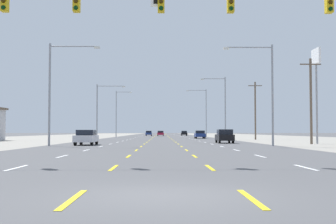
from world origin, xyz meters
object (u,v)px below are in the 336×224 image
object	(u,v)px
sedan_far_left_nearest	(86,137)
hatchback_far_right_near	(225,136)
sedan_far_right_farther	(184,133)
streetlight_right_row_0	(267,86)
streetlight_left_row_2	(118,111)
streetlight_right_row_2	(204,109)
sedan_inner_left_far	(149,133)
streetlight_left_row_0	(55,85)
streetlight_left_row_1	(100,107)
streetlight_right_row_1	(223,104)
pole_sign_right_row_1	(316,71)
sedan_center_turn_midfar	(161,133)
sedan_far_right_mid	(200,134)

from	to	relation	value
sedan_far_left_nearest	hatchback_far_right_near	size ratio (longest dim) A/B	1.15
sedan_far_left_nearest	sedan_far_right_farther	distance (m)	93.29
streetlight_right_row_0	streetlight_left_row_2	bearing A→B (deg)	107.96
sedan_far_left_nearest	streetlight_left_row_2	xyz separation A→B (m)	(-2.59, 57.39, 5.18)
streetlight_right_row_2	sedan_inner_left_far	bearing A→B (deg)	112.85
sedan_far_right_farther	streetlight_right_row_0	world-z (taller)	streetlight_right_row_0
hatchback_far_right_near	streetlight_left_row_0	distance (m)	19.93
sedan_inner_left_far	streetlight_right_row_0	distance (m)	92.91
sedan_far_left_nearest	streetlight_right_row_2	size ratio (longest dim) A/B	0.42
streetlight_left_row_2	streetlight_left_row_1	bearing A→B (deg)	-89.60
sedan_inner_left_far	sedan_far_right_farther	world-z (taller)	same
streetlight_right_row_1	streetlight_right_row_2	size ratio (longest dim) A/B	0.92
hatchback_far_right_near	sedan_inner_left_far	size ratio (longest dim) A/B	0.87
streetlight_right_row_0	streetlight_right_row_1	bearing A→B (deg)	89.79
pole_sign_right_row_1	streetlight_left_row_0	xyz separation A→B (m)	(-26.26, -6.92, -2.32)
sedan_inner_left_far	hatchback_far_right_near	bearing A→B (deg)	-82.52
hatchback_far_right_near	pole_sign_right_row_1	size ratio (longest dim) A/B	0.38
sedan_inner_left_far	streetlight_left_row_2	xyz separation A→B (m)	(-6.17, -31.73, 5.18)
sedan_far_left_nearest	hatchback_far_right_near	xyz separation A→B (m)	(14.37, 7.00, 0.03)
streetlight_left_row_0	streetlight_right_row_1	xyz separation A→B (m)	(19.39, 30.05, 0.25)
pole_sign_right_row_1	sedan_inner_left_far	bearing A→B (deg)	103.44
sedan_far_right_farther	pole_sign_right_row_1	bearing A→B (deg)	-83.71
sedan_center_turn_midfar	streetlight_right_row_0	size ratio (longest dim) A/B	0.49
sedan_far_left_nearest	streetlight_left_row_1	xyz separation A→B (m)	(-2.38, 27.34, 4.41)
sedan_far_left_nearest	sedan_far_right_farther	world-z (taller)	same
streetlight_right_row_2	streetlight_right_row_0	bearing A→B (deg)	-90.06
sedan_far_right_mid	streetlight_right_row_2	size ratio (longest dim) A/B	0.42
streetlight_left_row_2	sedan_inner_left_far	bearing A→B (deg)	79.00
streetlight_right_row_1	sedan_far_right_mid	bearing A→B (deg)	103.24
streetlight_left_row_0	sedan_far_left_nearest	bearing A→B (deg)	48.64
streetlight_right_row_0	streetlight_right_row_2	world-z (taller)	streetlight_right_row_2
sedan_far_left_nearest	sedan_far_right_farther	bearing A→B (deg)	81.26
sedan_far_right_farther	streetlight_left_row_2	world-z (taller)	streetlight_left_row_2
streetlight_right_row_1	streetlight_left_row_0	bearing A→B (deg)	-122.84
sedan_far_left_nearest	sedan_far_right_mid	bearing A→B (deg)	69.70
pole_sign_right_row_1	streetlight_left_row_0	distance (m)	27.26
sedan_far_left_nearest	sedan_far_right_mid	size ratio (longest dim) A/B	1.00
sedan_far_left_nearest	hatchback_far_right_near	bearing A→B (deg)	25.98
sedan_far_left_nearest	streetlight_right_row_0	distance (m)	17.74
hatchback_far_right_near	sedan_far_right_mid	bearing A→B (deg)	90.08
hatchback_far_right_near	streetlight_right_row_1	xyz separation A→B (m)	(2.64, 20.34, 4.95)
streetlight_left_row_2	streetlight_right_row_1	bearing A→B (deg)	-56.90
streetlight_left_row_0	streetlight_left_row_1	bearing A→B (deg)	89.98
sedan_far_right_farther	streetlight_left_row_0	distance (m)	96.47
sedan_inner_left_far	streetlight_right_row_1	size ratio (longest dim) A/B	0.45
sedan_far_right_farther	sedan_far_right_mid	bearing A→B (deg)	-89.84
streetlight_left_row_1	streetlight_right_row_2	xyz separation A→B (m)	(19.33, 30.05, 1.09)
sedan_far_right_farther	streetlight_right_row_0	size ratio (longest dim) A/B	0.49
sedan_far_right_mid	streetlight_right_row_0	size ratio (longest dim) A/B	0.49
hatchback_far_right_near	sedan_inner_left_far	xyz separation A→B (m)	(-10.79, 82.12, -0.03)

